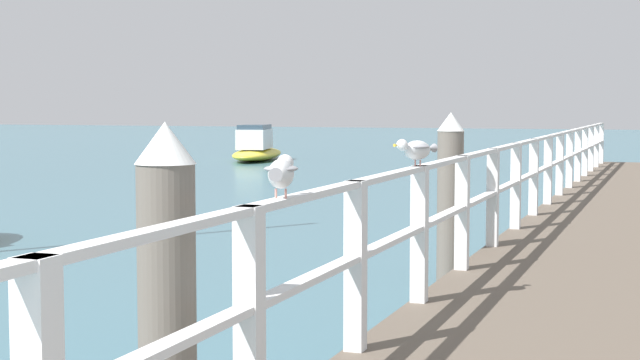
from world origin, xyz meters
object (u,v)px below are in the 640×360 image
Objects in this scene: seagull_foreground at (281,172)px; dock_piling_near at (167,316)px; boat_2 at (256,149)px; dock_piling_far at (450,199)px; seagull_background at (416,149)px.

dock_piling_near is at bearing -141.51° from seagull_foreground.
seagull_foreground reaches higher than boat_2.
dock_piling_far is 24.03m from boat_2.
boat_2 is (-12.00, 23.92, -1.19)m from seagull_background.
dock_piling_near is at bearing 99.68° from boat_2.
dock_piling_near is 4.18× the size of seagull_background.
dock_piling_near reaches higher than seagull_background.
seagull_background is at bearing 103.15° from boat_2.
seagull_foreground is (0.38, -5.63, 0.67)m from dock_piling_far.
boat_2 is (-12.01, 26.65, -1.19)m from seagull_foreground.
dock_piling_near and dock_piling_far have the same top height.
dock_piling_near reaches higher than seagull_foreground.
seagull_foreground is (0.38, 0.52, 0.67)m from dock_piling_near.
boat_2 is at bearing -37.72° from seagull_background.
seagull_background is (0.38, 3.24, 0.67)m from dock_piling_near.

